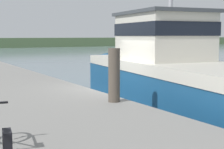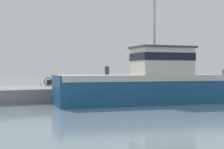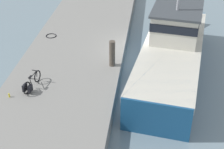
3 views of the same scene
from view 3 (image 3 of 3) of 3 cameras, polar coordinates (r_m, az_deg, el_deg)
name	(u,v)px [view 3 (image 3 of 3)]	position (r m, az deg, el deg)	size (l,w,h in m)	color
ground_plane	(138,61)	(20.76, 4.38, 2.19)	(320.00, 320.00, 0.00)	gray
dock_pier	(78,51)	(20.98, -5.64, 3.84)	(5.64, 80.00, 0.88)	gray
fishing_boat_main	(173,48)	(19.62, 10.08, 4.32)	(4.61, 12.78, 8.64)	navy
bicycle_touring	(31,84)	(16.97, -13.38, -1.50)	(0.61, 1.69, 0.69)	black
mooring_post	(112,54)	(18.24, 0.02, 3.51)	(0.32, 0.32, 1.45)	#51473D
hose_coil	(51,36)	(22.09, -10.09, 6.36)	(0.66, 0.66, 0.04)	black
water_bottle_on_curb	(9,95)	(16.81, -16.73, -3.32)	(0.07, 0.07, 0.20)	yellow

